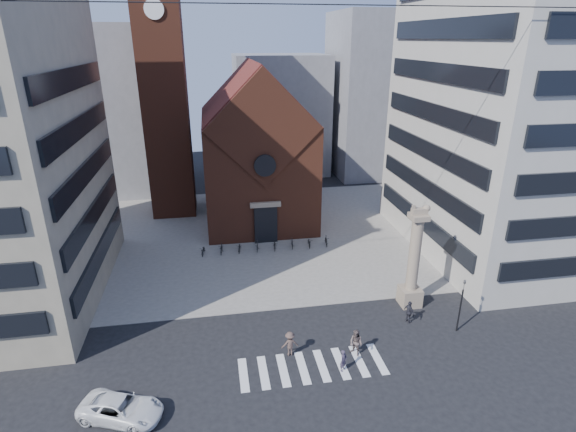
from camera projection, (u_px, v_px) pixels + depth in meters
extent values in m
plane|color=black|center=(296.00, 340.00, 32.38)|extent=(120.00, 120.00, 0.00)
cube|color=gray|center=(264.00, 234.00, 49.77)|extent=(46.00, 30.00, 0.05)
cube|color=brown|center=(257.00, 168.00, 53.06)|extent=(12.00, 16.00, 12.00)
cube|color=maroon|center=(255.00, 116.00, 51.21)|extent=(12.00, 15.40, 12.00)
cube|color=brown|center=(264.00, 129.00, 43.57)|extent=(11.76, 0.50, 11.76)
cylinder|color=black|center=(265.00, 166.00, 44.45)|extent=(2.20, 0.30, 2.20)
cube|color=black|center=(266.00, 225.00, 47.07)|extent=(2.40, 0.30, 4.00)
cube|color=tan|center=(265.00, 205.00, 46.18)|extent=(3.20, 0.40, 0.50)
cube|color=brown|center=(164.00, 88.00, 50.90)|extent=(5.00, 5.00, 30.00)
cylinder|color=white|center=(154.00, 9.00, 45.56)|extent=(2.00, 0.20, 2.00)
cube|color=#A6A296|center=(528.00, 88.00, 41.28)|extent=(18.00, 22.00, 32.00)
cube|color=gray|center=(100.00, 110.00, 61.77)|extent=(16.00, 14.00, 22.00)
cube|color=gray|center=(280.00, 114.00, 71.22)|extent=(14.00, 12.00, 18.00)
cube|color=gray|center=(384.00, 95.00, 69.91)|extent=(16.00, 14.00, 24.00)
cube|color=tan|center=(410.00, 296.00, 36.44)|extent=(1.60, 1.60, 1.50)
cylinder|color=tan|center=(414.00, 255.00, 35.06)|extent=(0.90, 0.90, 6.00)
cube|color=tan|center=(419.00, 217.00, 33.88)|extent=(1.30, 1.30, 0.40)
cube|color=tan|center=(419.00, 212.00, 33.73)|extent=(1.20, 0.50, 0.55)
sphere|color=tan|center=(427.00, 208.00, 33.72)|extent=(0.56, 0.56, 0.56)
cube|color=tan|center=(414.00, 207.00, 33.50)|extent=(0.25, 0.15, 0.35)
cylinder|color=black|center=(460.00, 311.00, 32.73)|extent=(0.12, 0.12, 3.50)
imported|color=black|center=(464.00, 285.00, 31.93)|extent=(0.13, 0.16, 0.80)
imported|color=white|center=(121.00, 409.00, 25.48)|extent=(5.24, 3.75, 1.32)
imported|color=#393144|center=(343.00, 361.00, 29.12)|extent=(0.67, 0.65, 1.55)
imported|color=#5D4D4A|center=(356.00, 343.00, 30.49)|extent=(1.15, 1.20, 1.95)
imported|color=#2C2B34|center=(409.00, 312.00, 34.04)|extent=(0.71, 1.14, 1.81)
imported|color=#503D35|center=(290.00, 344.00, 30.54)|extent=(1.21, 0.76, 1.80)
imported|color=black|center=(203.00, 250.00, 44.91)|extent=(0.79, 1.73, 0.88)
imported|color=black|center=(221.00, 248.00, 45.18)|extent=(0.66, 1.67, 0.98)
imported|color=black|center=(239.00, 248.00, 45.48)|extent=(0.79, 1.73, 0.88)
imported|color=black|center=(257.00, 246.00, 45.75)|extent=(0.66, 1.67, 0.98)
imported|color=black|center=(275.00, 245.00, 46.06)|extent=(0.79, 1.73, 0.88)
imported|color=black|center=(292.00, 243.00, 46.33)|extent=(0.66, 1.67, 0.98)
imported|color=black|center=(309.00, 242.00, 46.63)|extent=(0.79, 1.73, 0.88)
imported|color=black|center=(326.00, 241.00, 46.90)|extent=(0.66, 1.67, 0.98)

